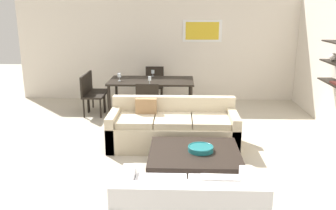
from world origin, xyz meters
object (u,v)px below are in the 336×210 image
at_px(coffee_table, 194,164).
at_px(decorative_bowl, 201,148).
at_px(dining_chair_left_near, 89,93).
at_px(dining_chair_head, 154,83).
at_px(dining_table, 151,83).
at_px(dining_chair_left_far, 94,88).
at_px(dining_chair_foot, 148,101).
at_px(wine_glass_foot, 150,79).
at_px(sofa_beige, 173,129).
at_px(wine_glass_left_near, 119,75).
at_px(wine_glass_head, 153,72).

height_order(coffee_table, decorative_bowl, decorative_bowl).
xyz_separation_m(dining_chair_left_near, dining_chair_head, (1.32, 1.12, 0.00)).
height_order(dining_table, dining_chair_left_near, dining_chair_left_near).
bearing_deg(dining_chair_left_far, decorative_bowl, -55.62).
bearing_deg(dining_chair_foot, wine_glass_foot, 90.00).
height_order(sofa_beige, dining_chair_foot, dining_chair_foot).
bearing_deg(dining_table, dining_chair_left_near, -170.50).
bearing_deg(dining_chair_foot, coffee_table, -68.96).
bearing_deg(wine_glass_left_near, decorative_bowl, -61.42).
relative_size(sofa_beige, wine_glass_left_near, 12.92).
distance_m(decorative_bowl, wine_glass_foot, 2.81).
height_order(sofa_beige, wine_glass_foot, wine_glass_foot).
distance_m(dining_table, dining_chair_left_far, 1.35).
bearing_deg(dining_chair_left_far, dining_chair_left_near, -90.00).
xyz_separation_m(decorative_bowl, wine_glass_left_near, (-1.60, 2.93, 0.45)).
bearing_deg(dining_chair_left_near, wine_glass_head, 26.30).
bearing_deg(decorative_bowl, sofa_beige, 109.37).
xyz_separation_m(sofa_beige, wine_glass_head, (-0.51, 2.33, 0.56)).
relative_size(coffee_table, wine_glass_head, 8.57).
distance_m(sofa_beige, dining_chair_left_near, 2.50).
height_order(decorative_bowl, wine_glass_left_near, wine_glass_left_near).
xyz_separation_m(coffee_table, wine_glass_foot, (-0.83, 2.63, 0.67)).
height_order(wine_glass_foot, wine_glass_head, wine_glass_foot).
xyz_separation_m(dining_table, dining_chair_left_near, (-1.32, -0.22, -0.18)).
bearing_deg(sofa_beige, coffee_table, -74.58).
distance_m(decorative_bowl, dining_table, 3.20).
height_order(sofa_beige, dining_chair_head, dining_chair_head).
xyz_separation_m(wine_glass_left_near, wine_glass_foot, (0.68, -0.31, -0.01)).
bearing_deg(dining_chair_left_near, dining_chair_left_far, 90.00).
relative_size(dining_chair_foot, dining_chair_left_near, 1.00).
bearing_deg(coffee_table, dining_chair_head, 101.87).
relative_size(dining_table, dining_chair_foot, 2.08).
height_order(decorative_bowl, wine_glass_head, wine_glass_head).
height_order(sofa_beige, dining_chair_left_far, dining_chair_left_far).
bearing_deg(decorative_bowl, dining_chair_foot, 113.06).
bearing_deg(dining_chair_foot, dining_chair_left_far, 139.74).
bearing_deg(dining_table, decorative_bowl, -73.28).
xyz_separation_m(dining_chair_left_far, wine_glass_foot, (1.32, -0.65, 0.36)).
relative_size(dining_table, dining_chair_left_near, 2.08).
bearing_deg(wine_glass_head, dining_chair_left_near, -153.70).
distance_m(coffee_table, wine_glass_foot, 2.84).
height_order(coffee_table, wine_glass_head, wine_glass_head).
height_order(dining_chair_left_far, wine_glass_head, wine_glass_head).
bearing_deg(dining_chair_left_far, sofa_beige, -49.14).
bearing_deg(dining_chair_head, decorative_bowl, -76.94).
bearing_deg(dining_chair_head, wine_glass_foot, -90.00).
bearing_deg(sofa_beige, dining_chair_left_near, 137.56).
bearing_deg(sofa_beige, decorative_bowl, -70.63).
xyz_separation_m(decorative_bowl, dining_chair_left_far, (-2.24, 3.28, 0.09)).
bearing_deg(dining_chair_foot, dining_table, 90.00).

